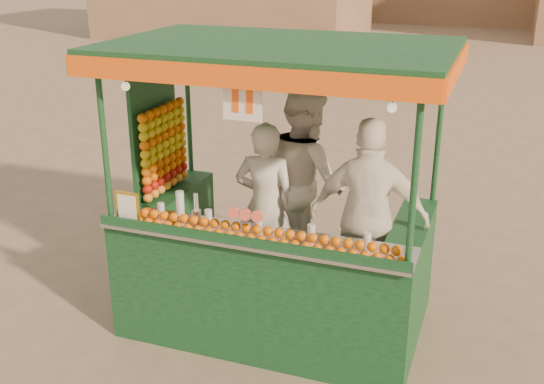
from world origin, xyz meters
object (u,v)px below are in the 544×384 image
(juice_cart, at_px, (267,243))
(vendor_left, at_px, (265,205))
(vendor_middle, at_px, (305,181))
(vendor_right, at_px, (369,217))

(juice_cart, height_order, vendor_left, juice_cart)
(vendor_middle, bearing_deg, vendor_left, 103.00)
(juice_cart, relative_size, vendor_middle, 1.54)
(vendor_left, height_order, vendor_middle, vendor_middle)
(juice_cart, distance_m, vendor_right, 1.00)
(vendor_middle, distance_m, vendor_right, 0.94)
(vendor_middle, relative_size, vendor_right, 1.07)
(juice_cart, relative_size, vendor_left, 1.81)
(vendor_middle, bearing_deg, vendor_right, -165.72)
(vendor_right, bearing_deg, vendor_middle, -39.20)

